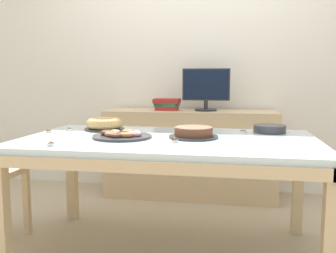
% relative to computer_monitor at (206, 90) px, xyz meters
% --- Properties ---
extents(ground_plane, '(12.00, 12.00, 0.00)m').
position_rel_computer_monitor_xyz_m(ground_plane, '(-0.14, -1.17, -0.99)').
color(ground_plane, tan).
extents(wall_back, '(8.00, 0.10, 2.60)m').
position_rel_computer_monitor_xyz_m(wall_back, '(-0.14, 0.30, 0.31)').
color(wall_back, silver).
rests_on(wall_back, ground).
extents(dining_table, '(1.80, 1.02, 0.73)m').
position_rel_computer_monitor_xyz_m(dining_table, '(-0.14, -1.17, -0.33)').
color(dining_table, silver).
rests_on(dining_table, ground).
extents(sideboard, '(1.55, 0.44, 0.80)m').
position_rel_computer_monitor_xyz_m(sideboard, '(-0.14, 0.00, -0.59)').
color(sideboard, '#D1B284').
rests_on(sideboard, ground).
extents(computer_monitor, '(0.42, 0.20, 0.38)m').
position_rel_computer_monitor_xyz_m(computer_monitor, '(0.00, 0.00, 0.00)').
color(computer_monitor, '#262628').
rests_on(computer_monitor, sideboard).
extents(book_stack, '(0.24, 0.18, 0.11)m').
position_rel_computer_monitor_xyz_m(book_stack, '(-0.36, 0.00, -0.13)').
color(book_stack, maroon).
rests_on(book_stack, sideboard).
extents(cake_chocolate_round, '(0.30, 0.30, 0.07)m').
position_rel_computer_monitor_xyz_m(cake_chocolate_round, '(0.01, -1.15, -0.23)').
color(cake_chocolate_round, '#333338').
rests_on(cake_chocolate_round, dining_table).
extents(cake_golden_bundt, '(0.28, 0.28, 0.08)m').
position_rel_computer_monitor_xyz_m(cake_golden_bundt, '(-0.64, -0.91, -0.22)').
color(cake_golden_bundt, '#333338').
rests_on(cake_golden_bundt, dining_table).
extents(pastry_platter, '(0.36, 0.36, 0.04)m').
position_rel_computer_monitor_xyz_m(pastry_platter, '(-0.42, -1.22, -0.24)').
color(pastry_platter, '#333338').
rests_on(pastry_platter, dining_table).
extents(plate_stack, '(0.21, 0.21, 0.05)m').
position_rel_computer_monitor_xyz_m(plate_stack, '(0.48, -0.84, -0.23)').
color(plate_stack, '#333338').
rests_on(plate_stack, dining_table).
extents(tealight_near_front, '(0.04, 0.04, 0.04)m').
position_rel_computer_monitor_xyz_m(tealight_near_front, '(-0.07, -1.34, -0.25)').
color(tealight_near_front, silver).
rests_on(tealight_near_front, dining_table).
extents(tealight_near_cakes, '(0.04, 0.04, 0.04)m').
position_rel_computer_monitor_xyz_m(tealight_near_cakes, '(-0.70, -1.55, -0.25)').
color(tealight_near_cakes, silver).
rests_on(tealight_near_cakes, dining_table).
extents(tealight_left_edge, '(0.04, 0.04, 0.04)m').
position_rel_computer_monitor_xyz_m(tealight_left_edge, '(0.31, -0.88, -0.25)').
color(tealight_left_edge, silver).
rests_on(tealight_left_edge, dining_table).
extents(tealight_centre, '(0.04, 0.04, 0.04)m').
position_rel_computer_monitor_xyz_m(tealight_centre, '(-0.95, -1.10, -0.25)').
color(tealight_centre, silver).
rests_on(tealight_centre, dining_table).
extents(tealight_right_edge, '(0.04, 0.04, 0.04)m').
position_rel_computer_monitor_xyz_m(tealight_right_edge, '(-0.86, -0.99, -0.25)').
color(tealight_right_edge, silver).
rests_on(tealight_right_edge, dining_table).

